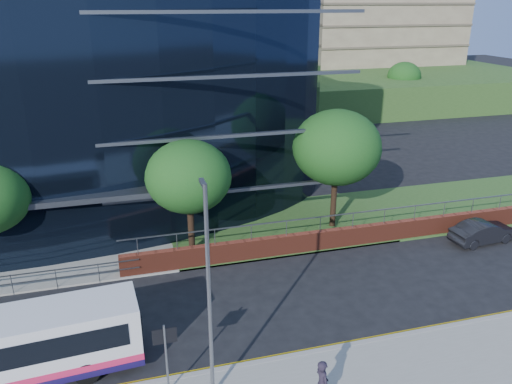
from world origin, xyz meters
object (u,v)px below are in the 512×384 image
object	(u,v)px
tree_far_d	(337,147)
tree_dist_e	(293,81)
pedestrian	(322,384)
parked_car	(483,232)
tree_far_c	(189,177)
tree_dist_f	(404,76)
street_sign	(165,344)
city_bus	(1,351)
streetlight_east	(209,290)

from	to	relation	value
tree_far_d	tree_dist_e	distance (m)	31.06
pedestrian	parked_car	bearing A→B (deg)	-64.27
tree_dist_e	pedestrian	xyz separation A→B (m)	(-14.50, -43.77, -3.44)
tree_far_c	tree_dist_f	size ratio (longest dim) A/B	1.08
tree_far_c	parked_car	world-z (taller)	tree_far_c
street_sign	city_bus	distance (m)	6.15
tree_dist_e	streetlight_east	xyz separation A→B (m)	(-18.00, -42.17, -0.10)
tree_far_d	city_bus	xyz separation A→B (m)	(-17.21, -9.42, -3.75)
street_sign	tree_dist_f	bearing A→B (deg)	50.84
tree_far_c	streetlight_east	distance (m)	11.22
city_bus	pedestrian	world-z (taller)	city_bus
city_bus	streetlight_east	bearing A→B (deg)	-24.99
city_bus	parked_car	size ratio (longest dim) A/B	2.53
streetlight_east	tree_far_d	bearing A→B (deg)	50.60
tree_far_c	tree_far_d	xyz separation A→B (m)	(9.00, 1.00, 0.65)
tree_far_d	street_sign	bearing A→B (deg)	-134.78
tree_dist_f	pedestrian	xyz separation A→B (m)	(-30.50, -45.77, -3.11)
tree_dist_e	tree_dist_f	xyz separation A→B (m)	(16.00, 2.00, -0.33)
street_sign	pedestrian	xyz separation A→B (m)	(5.00, -2.18, -1.05)
street_sign	streetlight_east	bearing A→B (deg)	-21.36
parked_car	street_sign	bearing A→B (deg)	105.76
tree_far_c	tree_dist_f	xyz separation A→B (m)	(33.00, 33.00, -0.33)
city_bus	street_sign	bearing A→B (deg)	-24.87
parked_car	tree_dist_e	bearing A→B (deg)	-5.59
street_sign	city_bus	size ratio (longest dim) A/B	0.27
street_sign	tree_far_c	xyz separation A→B (m)	(2.50, 10.59, 2.39)
street_sign	tree_dist_e	bearing A→B (deg)	64.88
tree_dist_f	city_bus	size ratio (longest dim) A/B	0.59
streetlight_east	tree_far_c	bearing A→B (deg)	84.89
streetlight_east	pedestrian	world-z (taller)	streetlight_east
tree_far_c	parked_car	size ratio (longest dim) A/B	1.61
streetlight_east	city_bus	xyz separation A→B (m)	(-7.21, 2.75, -3.00)
streetlight_east	city_bus	distance (m)	8.28
tree_far_c	parked_car	xyz separation A→B (m)	(16.64, -3.33, -3.87)
street_sign	tree_dist_f	xyz separation A→B (m)	(35.50, 43.59, 2.06)
street_sign	tree_far_d	xyz separation A→B (m)	(11.50, 11.59, 3.04)
tree_dist_f	streetlight_east	size ratio (longest dim) A/B	0.76
tree_dist_f	streetlight_east	xyz separation A→B (m)	(-34.00, -44.17, 0.23)
city_bus	pedestrian	size ratio (longest dim) A/B	5.39
streetlight_east	tree_dist_f	bearing A→B (deg)	52.42
tree_dist_e	pedestrian	size ratio (longest dim) A/B	3.44
pedestrian	tree_dist_f	bearing A→B (deg)	-41.66
streetlight_east	street_sign	bearing A→B (deg)	158.64
tree_far_c	streetlight_east	bearing A→B (deg)	-95.11
tree_dist_e	tree_dist_f	bearing A→B (deg)	7.13
tree_dist_f	city_bus	xyz separation A→B (m)	(-41.21, -41.42, -2.77)
tree_dist_f	pedestrian	size ratio (longest dim) A/B	3.20
tree_far_c	streetlight_east	world-z (taller)	streetlight_east
city_bus	parked_car	bearing A→B (deg)	7.48
tree_far_c	pedestrian	bearing A→B (deg)	-78.94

